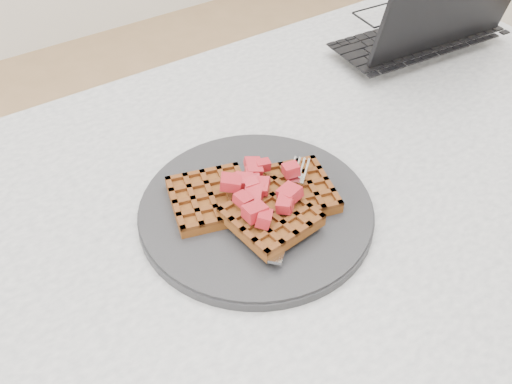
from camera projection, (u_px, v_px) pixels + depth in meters
table at (311, 245)px, 0.85m from camera, size 1.20×0.80×0.75m
plate at (256, 210)px, 0.73m from camera, size 0.30×0.30×0.02m
waffles at (258, 201)px, 0.71m from camera, size 0.22×0.19×0.03m
strawberry_pile at (256, 184)px, 0.70m from camera, size 0.15×0.15×0.02m
fork at (291, 207)px, 0.71m from camera, size 0.15×0.14×0.02m
laptop at (412, 26)px, 1.03m from camera, size 0.33×0.26×0.22m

